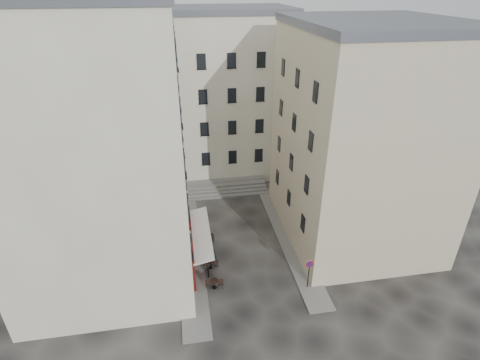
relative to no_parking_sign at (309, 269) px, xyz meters
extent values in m
plane|color=black|center=(-4.17, 3.46, -1.92)|extent=(90.00, 90.00, 0.00)
cube|color=slate|center=(-8.67, 7.46, -1.86)|extent=(2.00, 22.00, 0.12)
cube|color=slate|center=(0.33, 6.46, -1.86)|extent=(2.00, 18.00, 0.12)
cube|color=beige|center=(-14.67, 6.46, 8.08)|extent=(12.00, 16.00, 20.00)
cube|color=beige|center=(6.33, 6.96, 7.08)|extent=(12.00, 14.00, 18.00)
cube|color=#555962|center=(6.33, 6.96, 16.38)|extent=(12.20, 14.20, 0.60)
cube|color=beige|center=(-5.17, 22.46, 7.08)|extent=(18.00, 10.00, 18.00)
cube|color=#555962|center=(-5.17, 22.46, 16.38)|extent=(18.20, 10.20, 0.60)
cube|color=#430C09|center=(-8.59, 4.46, -0.17)|extent=(0.25, 7.00, 3.50)
cube|color=black|center=(-8.55, 4.46, -0.52)|extent=(0.06, 3.85, 2.00)
cube|color=white|center=(-7.77, 4.46, 1.03)|extent=(1.58, 7.30, 0.41)
cube|color=#62605C|center=(-4.17, 15.36, -1.82)|extent=(9.00, 1.80, 0.20)
cube|color=#62605C|center=(-4.17, 15.81, -1.62)|extent=(9.00, 1.80, 0.20)
cube|color=#62605C|center=(-4.17, 16.26, -1.42)|extent=(9.00, 1.80, 0.20)
cube|color=#62605C|center=(-4.17, 16.71, -1.22)|extent=(9.00, 1.80, 0.20)
cylinder|color=black|center=(-7.42, 2.46, -1.47)|extent=(0.10, 0.10, 0.90)
sphere|color=black|center=(-7.42, 2.46, -1.00)|extent=(0.12, 0.12, 0.12)
cylinder|color=black|center=(-7.42, 5.96, -1.47)|extent=(0.10, 0.10, 0.90)
sphere|color=black|center=(-7.42, 5.96, -1.00)|extent=(0.12, 0.12, 0.12)
cylinder|color=black|center=(-7.42, 9.46, -1.47)|extent=(0.10, 0.10, 0.90)
sphere|color=black|center=(-7.42, 9.46, -1.00)|extent=(0.12, 0.12, 0.12)
cylinder|color=black|center=(0.00, 0.01, -0.59)|extent=(0.07, 0.07, 2.66)
cylinder|color=red|center=(0.00, 0.00, 0.48)|extent=(0.62, 0.07, 0.62)
cylinder|color=navy|center=(0.00, -0.02, 0.48)|extent=(0.45, 0.06, 0.45)
cube|color=red|center=(0.00, -0.05, 0.48)|extent=(0.36, 0.05, 0.36)
cylinder|color=black|center=(-7.07, 1.19, -1.84)|extent=(0.38, 0.38, 0.02)
cylinder|color=black|center=(-7.07, 1.19, -1.49)|extent=(0.05, 0.05, 0.74)
cylinder|color=black|center=(-7.07, 1.19, -1.16)|extent=(0.63, 0.63, 0.04)
cube|color=black|center=(-6.60, 1.19, -1.44)|extent=(0.40, 0.40, 0.95)
cube|color=black|center=(-7.55, 1.29, -1.44)|extent=(0.40, 0.40, 0.95)
cylinder|color=black|center=(-7.13, 3.46, -1.85)|extent=(0.35, 0.35, 0.02)
cylinder|color=black|center=(-7.13, 3.46, -1.53)|extent=(0.05, 0.05, 0.68)
cylinder|color=black|center=(-7.13, 3.46, -1.22)|extent=(0.58, 0.58, 0.04)
cube|color=black|center=(-6.70, 3.46, -1.48)|extent=(0.37, 0.37, 0.87)
cube|color=black|center=(-7.57, 3.56, -1.48)|extent=(0.37, 0.37, 0.87)
cylinder|color=black|center=(-7.72, 4.48, -1.85)|extent=(0.35, 0.35, 0.02)
cylinder|color=black|center=(-7.72, 4.48, -1.53)|extent=(0.05, 0.05, 0.68)
cylinder|color=black|center=(-7.72, 4.48, -1.22)|extent=(0.58, 0.58, 0.04)
cube|color=black|center=(-7.29, 4.48, -1.48)|extent=(0.37, 0.37, 0.87)
cube|color=black|center=(-8.16, 4.58, -1.48)|extent=(0.37, 0.37, 0.87)
cylinder|color=black|center=(-7.07, 6.96, -1.85)|extent=(0.34, 0.34, 0.02)
cylinder|color=black|center=(-7.07, 6.96, -1.54)|extent=(0.05, 0.05, 0.65)
cylinder|color=black|center=(-7.07, 6.96, -1.24)|extent=(0.56, 0.56, 0.04)
cube|color=black|center=(-6.65, 6.96, -1.50)|extent=(0.36, 0.36, 0.84)
cube|color=black|center=(-7.49, 7.05, -1.50)|extent=(0.36, 0.36, 0.84)
cylinder|color=black|center=(-7.18, 7.19, -1.85)|extent=(0.35, 0.35, 0.02)
cylinder|color=black|center=(-7.18, 7.19, -1.52)|extent=(0.05, 0.05, 0.69)
cylinder|color=black|center=(-7.18, 7.19, -1.21)|extent=(0.59, 0.59, 0.04)
cube|color=black|center=(-6.74, 7.19, -1.47)|extent=(0.37, 0.37, 0.89)
cube|color=black|center=(-7.62, 7.29, -1.47)|extent=(0.37, 0.37, 0.89)
imported|color=black|center=(-6.88, 3.54, -0.94)|extent=(0.84, 0.71, 1.95)
camera|label=1|loc=(-8.71, -20.37, 19.15)|focal=28.00mm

